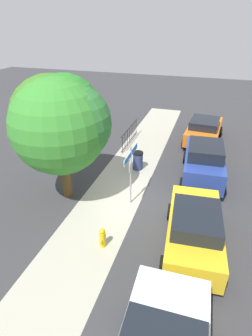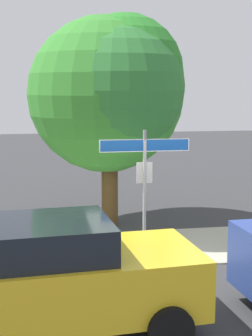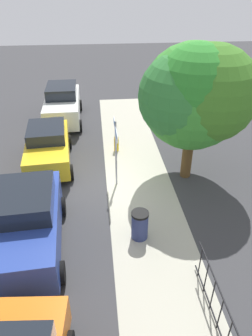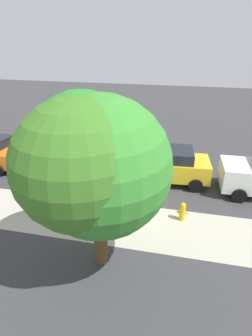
% 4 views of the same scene
% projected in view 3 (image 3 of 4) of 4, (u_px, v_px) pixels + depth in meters
% --- Properties ---
extents(ground_plane, '(60.00, 60.00, 0.00)m').
position_uv_depth(ground_plane, '(107.00, 186.00, 12.22)').
color(ground_plane, '#38383A').
extents(sidewalk_strip, '(24.00, 2.60, 0.00)m').
position_uv_depth(sidewalk_strip, '(147.00, 217.00, 10.65)').
color(sidewalk_strip, '#AFAC98').
rests_on(sidewalk_strip, ground_plane).
extents(street_sign, '(1.80, 0.07, 2.68)m').
position_uv_depth(street_sign, '(116.00, 140.00, 11.34)').
color(street_sign, '#9EA0A5').
rests_on(street_sign, ground_plane).
extents(shade_tree, '(4.01, 4.19, 5.30)m').
position_uv_depth(shade_tree, '(195.00, 95.00, 10.91)').
color(shade_tree, brown).
rests_on(shade_tree, ground_plane).
extents(car_white, '(4.59, 2.11, 1.97)m').
position_uv_depth(car_white, '(63.00, 104.00, 17.24)').
color(car_white, white).
rests_on(car_white, ground_plane).
extents(car_yellow, '(4.17, 2.22, 1.68)m').
position_uv_depth(car_yellow, '(48.00, 146.00, 13.25)').
color(car_yellow, yellow).
rests_on(car_yellow, ground_plane).
extents(car_blue, '(4.29, 2.23, 1.93)m').
position_uv_depth(car_blue, '(28.00, 222.00, 9.01)').
color(car_blue, '#273E92').
rests_on(car_blue, ground_plane).
extents(iron_fence, '(3.49, 0.04, 1.07)m').
position_uv_depth(iron_fence, '(220.00, 313.00, 7.01)').
color(iron_fence, black).
rests_on(iron_fence, ground_plane).
extents(fire_hydrant, '(0.42, 0.22, 0.78)m').
position_uv_depth(fire_hydrant, '(116.00, 143.00, 14.49)').
color(fire_hydrant, yellow).
rests_on(fire_hydrant, ground_plane).
extents(trash_bin, '(0.55, 0.55, 0.98)m').
position_uv_depth(trash_bin, '(140.00, 225.00, 9.59)').
color(trash_bin, navy).
rests_on(trash_bin, ground_plane).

